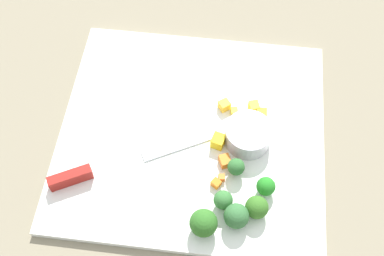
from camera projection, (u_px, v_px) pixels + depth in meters
ground_plane at (192, 135)px, 0.78m from camera, size 4.00×4.00×0.00m
cutting_board at (192, 133)px, 0.78m from camera, size 0.42×0.39×0.01m
prep_bowl at (248, 135)px, 0.75m from camera, size 0.07×0.07×0.03m
chef_knife at (107, 166)px, 0.73m from camera, size 0.28×0.16×0.02m
carrot_dice_0 at (216, 183)px, 0.72m from camera, size 0.02×0.02×0.01m
carrot_dice_1 at (225, 161)px, 0.74m from camera, size 0.02×0.02×0.01m
carrot_dice_2 at (222, 178)px, 0.72m from camera, size 0.01×0.01×0.01m
pepper_dice_0 at (254, 107)px, 0.79m from camera, size 0.02×0.02×0.01m
pepper_dice_1 at (224, 105)px, 0.79m from camera, size 0.02×0.02×0.02m
pepper_dice_2 at (234, 112)px, 0.78m from camera, size 0.01×0.01×0.01m
pepper_dice_3 at (218, 141)px, 0.75m from camera, size 0.02×0.02×0.02m
pepper_dice_4 at (261, 114)px, 0.78m from camera, size 0.02×0.02×0.01m
broccoli_floret_0 at (257, 207)px, 0.69m from camera, size 0.03×0.03×0.04m
broccoli_floret_1 at (204, 223)px, 0.67m from camera, size 0.04×0.04×0.04m
broccoli_floret_2 at (266, 187)px, 0.70m from camera, size 0.03×0.03×0.03m
broccoli_floret_3 at (223, 200)px, 0.69m from camera, size 0.03×0.03×0.03m
broccoli_floret_4 at (236, 167)px, 0.72m from camera, size 0.03×0.03×0.03m
broccoli_floret_5 at (236, 216)px, 0.68m from camera, size 0.04×0.04×0.04m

